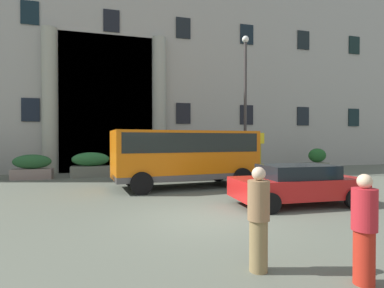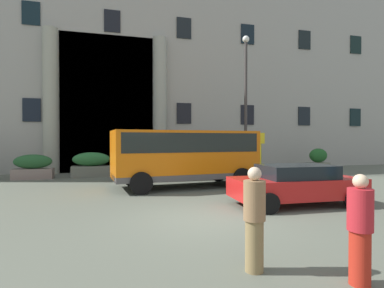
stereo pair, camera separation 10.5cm
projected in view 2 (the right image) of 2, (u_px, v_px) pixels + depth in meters
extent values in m
cube|color=#555B4E|center=(205.00, 221.00, 8.15)|extent=(80.00, 64.00, 0.12)
cube|color=#99978D|center=(143.00, 56.00, 24.94)|extent=(42.92, 9.00, 18.30)
cube|color=black|center=(108.00, 103.00, 20.01)|extent=(6.01, 0.12, 9.17)
cylinder|color=#9A9B88|center=(51.00, 101.00, 18.83)|extent=(0.91, 0.91, 9.17)
cylinder|color=#979A8C|center=(160.00, 104.00, 20.59)|extent=(0.91, 0.91, 9.17)
cube|color=black|center=(32.00, 110.00, 18.75)|extent=(1.05, 0.08, 1.46)
cube|color=black|center=(184.00, 113.00, 21.25)|extent=(1.05, 0.08, 1.46)
cube|color=black|center=(247.00, 115.00, 22.50)|extent=(1.05, 0.08, 1.46)
cube|color=black|center=(304.00, 116.00, 23.75)|extent=(1.05, 0.08, 1.46)
cube|color=black|center=(355.00, 117.00, 25.00)|extent=(1.05, 0.08, 1.46)
cube|color=black|center=(31.00, 13.00, 18.66)|extent=(1.05, 0.08, 1.46)
cube|color=black|center=(112.00, 21.00, 19.91)|extent=(1.05, 0.08, 1.46)
cube|color=black|center=(184.00, 28.00, 21.16)|extent=(1.05, 0.08, 1.46)
cube|color=black|center=(248.00, 34.00, 22.41)|extent=(1.05, 0.08, 1.46)
cube|color=black|center=(305.00, 40.00, 23.66)|extent=(1.05, 0.08, 1.46)
cube|color=black|center=(356.00, 45.00, 24.91)|extent=(1.05, 0.08, 1.46)
cube|color=orange|center=(185.00, 154.00, 13.64)|extent=(6.62, 3.07, 2.10)
cube|color=black|center=(185.00, 142.00, 13.63)|extent=(6.24, 3.06, 0.82)
cube|color=black|center=(245.00, 146.00, 14.73)|extent=(0.26, 2.06, 1.02)
cube|color=#4E4B4A|center=(185.00, 174.00, 13.65)|extent=(6.62, 3.11, 0.24)
cylinder|color=black|center=(218.00, 172.00, 15.58)|extent=(0.92, 0.37, 0.90)
cylinder|color=black|center=(242.00, 178.00, 13.28)|extent=(0.92, 0.37, 0.90)
cylinder|color=black|center=(131.00, 176.00, 14.02)|extent=(0.92, 0.37, 0.90)
cylinder|color=black|center=(141.00, 183.00, 11.72)|extent=(0.92, 0.37, 0.90)
cylinder|color=#969317|center=(261.00, 156.00, 16.69)|extent=(0.08, 0.08, 2.49)
cube|color=yellow|center=(261.00, 138.00, 16.65)|extent=(0.44, 0.03, 0.60)
cube|color=gray|center=(33.00, 174.00, 16.37)|extent=(2.05, 0.74, 0.57)
ellipsoid|color=#225028|center=(33.00, 162.00, 16.36)|extent=(1.96, 0.67, 0.79)
cube|color=slate|center=(179.00, 169.00, 18.77)|extent=(2.08, 0.90, 0.62)
ellipsoid|color=#264327|center=(179.00, 158.00, 18.76)|extent=(2.00, 0.81, 0.83)
cube|color=#64685C|center=(91.00, 171.00, 17.30)|extent=(2.16, 0.80, 0.63)
ellipsoid|color=#286531|center=(91.00, 159.00, 17.29)|extent=(2.08, 0.72, 0.79)
cube|color=slate|center=(318.00, 166.00, 21.00)|extent=(1.45, 0.74, 0.56)
ellipsoid|color=#1F5422|center=(318.00, 155.00, 20.99)|extent=(1.39, 0.67, 0.98)
cube|color=red|center=(296.00, 187.00, 9.85)|extent=(4.28, 1.91, 0.63)
cube|color=black|center=(296.00, 171.00, 9.84)|extent=(2.33, 1.64, 0.43)
cylinder|color=black|center=(317.00, 190.00, 11.05)|extent=(0.63, 0.22, 0.62)
cylinder|color=black|center=(353.00, 199.00, 9.31)|extent=(0.63, 0.22, 0.62)
cylinder|color=black|center=(245.00, 193.00, 10.40)|extent=(0.63, 0.22, 0.62)
cylinder|color=black|center=(269.00, 203.00, 8.66)|extent=(0.63, 0.22, 0.62)
cylinder|color=black|center=(311.00, 183.00, 12.93)|extent=(0.61, 0.15, 0.60)
cylinder|color=black|center=(282.00, 184.00, 12.43)|extent=(0.61, 0.17, 0.60)
cube|color=#1B4490|center=(297.00, 177.00, 12.67)|extent=(0.97, 0.32, 0.32)
cube|color=black|center=(294.00, 173.00, 12.61)|extent=(0.53, 0.24, 0.12)
cylinder|color=#A5A5A8|center=(309.00, 169.00, 12.88)|extent=(0.07, 0.55, 0.03)
cylinder|color=#B02517|center=(360.00, 258.00, 4.44)|extent=(0.30, 0.30, 0.81)
cylinder|color=#B42028|center=(360.00, 210.00, 4.42)|extent=(0.36, 0.36, 0.62)
sphere|color=beige|center=(360.00, 181.00, 4.42)|extent=(0.22, 0.22, 0.22)
cylinder|color=olive|center=(254.00, 246.00, 4.89)|extent=(0.30, 0.30, 0.84)
cylinder|color=olive|center=(254.00, 200.00, 4.88)|extent=(0.36, 0.36, 0.65)
sphere|color=beige|center=(255.00, 174.00, 4.87)|extent=(0.22, 0.22, 0.22)
cylinder|color=#363231|center=(246.00, 109.00, 17.81)|extent=(0.18, 0.18, 7.95)
sphere|color=white|center=(246.00, 39.00, 17.75)|extent=(0.40, 0.40, 0.40)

